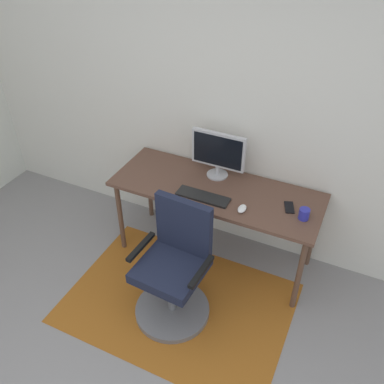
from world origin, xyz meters
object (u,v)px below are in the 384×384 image
object	(u,v)px
cell_phone	(289,207)
desk	(216,195)
monitor	(218,152)
coffee_cup	(304,214)
computer_mouse	(242,209)
office_chair	(174,275)
keyboard	(203,196)

from	to	relation	value
cell_phone	desk	bearing A→B (deg)	160.21
monitor	coffee_cup	bearing A→B (deg)	-17.52
monitor	computer_mouse	world-z (taller)	monitor
computer_mouse	office_chair	world-z (taller)	office_chair
coffee_cup	office_chair	xyz separation A→B (m)	(-0.77, -0.60, -0.41)
monitor	desk	bearing A→B (deg)	-70.07
computer_mouse	office_chair	distance (m)	0.71
computer_mouse	office_chair	bearing A→B (deg)	-123.48
monitor	coffee_cup	xyz separation A→B (m)	(0.79, -0.25, -0.19)
monitor	keyboard	xyz separation A→B (m)	(0.02, -0.33, -0.22)
keyboard	computer_mouse	distance (m)	0.33
keyboard	cell_phone	distance (m)	0.67
desk	office_chair	world-z (taller)	office_chair
desk	computer_mouse	size ratio (longest dim) A/B	16.61
coffee_cup	office_chair	distance (m)	1.07
cell_phone	office_chair	distance (m)	1.01
cell_phone	office_chair	xyz separation A→B (m)	(-0.65, -0.68, -0.38)
desk	office_chair	distance (m)	0.74
coffee_cup	cell_phone	distance (m)	0.15
monitor	office_chair	world-z (taller)	monitor
desk	keyboard	world-z (taller)	keyboard
coffee_cup	computer_mouse	bearing A→B (deg)	-166.56
desk	cell_phone	world-z (taller)	cell_phone
keyboard	office_chair	world-z (taller)	office_chair
cell_phone	monitor	bearing A→B (deg)	145.20
keyboard	cell_phone	world-z (taller)	keyboard
monitor	computer_mouse	xyz separation A→B (m)	(0.35, -0.36, -0.21)
computer_mouse	coffee_cup	size ratio (longest dim) A/B	1.21
computer_mouse	cell_phone	distance (m)	0.37
desk	computer_mouse	distance (m)	0.35
monitor	cell_phone	xyz separation A→B (m)	(0.67, -0.17, -0.22)
computer_mouse	monitor	bearing A→B (deg)	134.49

